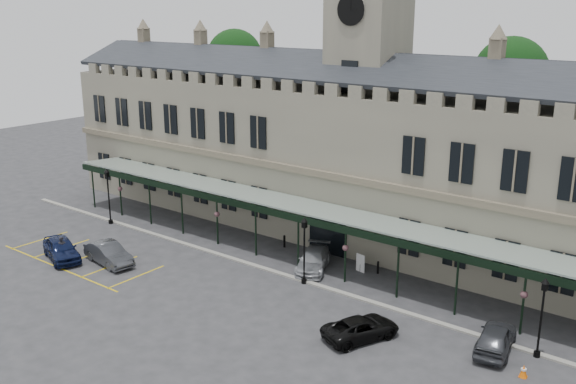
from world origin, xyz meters
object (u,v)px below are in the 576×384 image
Objects in this scene: car_right_a at (496,338)px; car_left_a at (61,249)px; lamp_post_left at (108,191)px; sign_board at (360,263)px; person_a at (63,249)px; station_building at (364,159)px; lamp_post_mid at (304,245)px; clock_tower at (367,75)px; car_van at (361,328)px; traffic_cone at (524,371)px; lamp_post_right at (542,311)px; car_taxi at (313,260)px; car_left_b at (109,254)px.

car_left_a is at bearing 2.74° from car_right_a.
lamp_post_left reaches higher than sign_board.
person_a is (-30.08, -6.96, 0.20)m from car_right_a.
lamp_post_mid is (1.92, -10.61, -3.66)m from station_building.
clock_tower is at bearing -13.07° from person_a.
clock_tower is (0.00, 0.09, 6.64)m from station_building.
car_right_a is at bearing -128.71° from car_van.
clock_tower reaches higher than car_right_a.
car_van is at bearing -8.11° from lamp_post_left.
station_building is at bearing -19.80° from car_left_a.
station_building is 6.64m from clock_tower.
car_van is (-8.65, -1.66, 0.30)m from traffic_cone.
person_a is (-16.49, -7.75, -1.85)m from lamp_post_mid.
lamp_post_mid is at bearing -6.25° from car_van.
car_van is (-8.58, -4.10, -2.10)m from lamp_post_right.
car_taxi is (1.00, -8.31, -12.41)m from clock_tower.
clock_tower is 5.38× the size of lamp_post_right.
car_left_b is (-29.13, -3.47, 0.44)m from traffic_cone.
car_left_b is 20.56m from car_van.
car_left_a is 18.85m from car_taxi.
car_left_a is 24.22m from car_van.
person_a is (-15.57, -10.13, 0.25)m from car_taxi.
car_taxi is 10.30m from car_van.
lamp_post_right reaches higher than car_van.
traffic_cone is 0.14× the size of car_taxi.
station_building reaches higher than lamp_post_right.
lamp_post_mid is 1.07× the size of car_right_a.
lamp_post_left is at bearing 16.01° from car_van.
car_left_b is (-15.41, -10.02, 0.13)m from sign_board.
lamp_post_right is at bearing -0.12° from lamp_post_mid.
clock_tower is 24.07m from lamp_post_left.
car_taxi is 18.58m from person_a.
car_left_a is at bearing 93.72° from person_a.
clock_tower reaches higher than lamp_post_left.
station_building is 13.52× the size of car_right_a.
station_building is 12.65× the size of lamp_post_mid.
lamp_post_left is 8.97m from person_a.
car_left_a is 0.48m from person_a.
lamp_post_left is 28.27m from car_van.
lamp_post_left is (-18.92, -10.76, -3.53)m from station_building.
lamp_post_left is at bearing -179.57° from lamp_post_mid.
person_a is (-14.57, -18.35, -5.51)m from station_building.
person_a is (0.43, -0.17, 0.13)m from car_left_a.
lamp_post_mid is at bearing 0.43° from lamp_post_left.
station_building reaches higher than car_left_a.
lamp_post_left reaches higher than car_van.
car_van is at bearing -30.37° from lamp_post_mid.
traffic_cone is 0.14× the size of car_left_a.
car_left_b is 0.97× the size of car_taxi.
car_taxi is (16.00, 9.96, -0.12)m from car_left_a.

